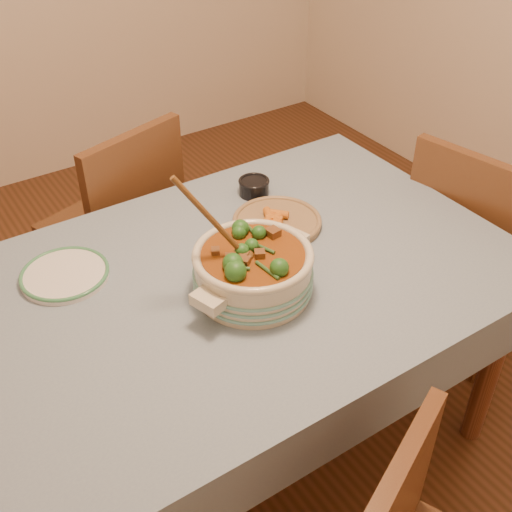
{
  "coord_description": "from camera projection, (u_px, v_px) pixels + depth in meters",
  "views": [
    {
      "loc": [
        -0.73,
        -1.23,
        1.9
      ],
      "look_at": [
        0.03,
        -0.08,
        0.87
      ],
      "focal_mm": 45.0,
      "sensor_mm": 36.0,
      "label": 1
    }
  ],
  "objects": [
    {
      "name": "floor",
      "position": [
        236.0,
        442.0,
        2.28
      ],
      "size": [
        4.5,
        4.5,
        0.0
      ],
      "primitive_type": "plane",
      "color": "#442713",
      "rests_on": "ground"
    },
    {
      "name": "dining_table",
      "position": [
        232.0,
        301.0,
        1.88
      ],
      "size": [
        1.68,
        1.08,
        0.76
      ],
      "color": "brown",
      "rests_on": "floor"
    },
    {
      "name": "stew_casserole",
      "position": [
        253.0,
        267.0,
        1.73
      ],
      "size": [
        0.42,
        0.4,
        0.39
      ],
      "rotation": [
        0.0,
        0.0,
        0.3
      ],
      "color": "beige",
      "rests_on": "dining_table"
    },
    {
      "name": "white_plate",
      "position": [
        65.0,
        274.0,
        1.82
      ],
      "size": [
        0.32,
        0.32,
        0.02
      ],
      "rotation": [
        0.0,
        0.0,
        0.34
      ],
      "color": "silver",
      "rests_on": "dining_table"
    },
    {
      "name": "condiment_bowl",
      "position": [
        254.0,
        186.0,
        2.17
      ],
      "size": [
        0.12,
        0.12,
        0.06
      ],
      "rotation": [
        0.0,
        0.0,
        -0.18
      ],
      "color": "black",
      "rests_on": "dining_table"
    },
    {
      "name": "fried_plate",
      "position": [
        277.0,
        220.0,
        2.03
      ],
      "size": [
        0.35,
        0.35,
        0.05
      ],
      "rotation": [
        0.0,
        0.0,
        0.34
      ],
      "color": "#907550",
      "rests_on": "dining_table"
    },
    {
      "name": "chair_far",
      "position": [
        122.0,
        221.0,
        2.47
      ],
      "size": [
        0.54,
        0.54,
        0.93
      ],
      "rotation": [
        0.0,
        0.0,
        3.43
      ],
      "color": "brown",
      "rests_on": "floor"
    },
    {
      "name": "chair_right",
      "position": [
        470.0,
        242.0,
        2.36
      ],
      "size": [
        0.51,
        0.51,
        0.92
      ],
      "rotation": [
        0.0,
        0.0,
        1.77
      ],
      "color": "brown",
      "rests_on": "floor"
    }
  ]
}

